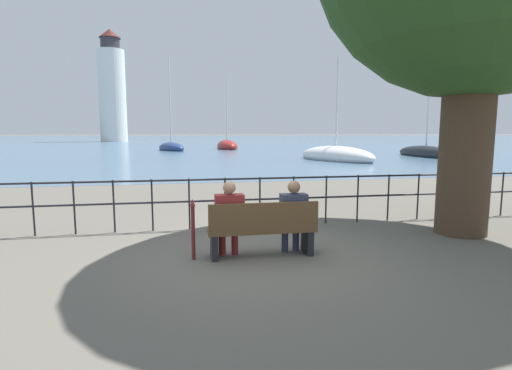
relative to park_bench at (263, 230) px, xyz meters
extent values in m
plane|color=#605B51|center=(0.00, 0.06, -0.43)|extent=(1000.00, 1000.00, 0.00)
cube|color=slate|center=(0.00, 159.63, -0.43)|extent=(600.00, 300.00, 0.01)
cylinder|color=#423323|center=(4.13, 0.74, 1.33)|extent=(0.95, 0.95, 3.52)
cube|color=brown|center=(0.00, 0.06, 0.00)|extent=(1.73, 0.45, 0.05)
cube|color=brown|center=(0.00, -0.14, 0.25)|extent=(1.73, 0.04, 0.45)
cube|color=black|center=(-0.77, 0.06, -0.23)|extent=(0.10, 0.41, 0.40)
cube|color=black|center=(0.77, 0.06, -0.23)|extent=(0.10, 0.41, 0.40)
cylinder|color=maroon|center=(-0.62, 0.22, -0.20)|extent=(0.11, 0.11, 0.45)
cylinder|color=maroon|center=(-0.42, 0.22, -0.20)|extent=(0.11, 0.11, 0.45)
cube|color=maroon|center=(-0.52, 0.13, 0.07)|extent=(0.38, 0.26, 0.14)
cube|color=maroon|center=(-0.52, 0.04, 0.30)|extent=(0.45, 0.24, 0.56)
sphere|color=#A87A5B|center=(-0.52, 0.04, 0.70)|extent=(0.20, 0.20, 0.20)
cylinder|color=#2D3347|center=(0.43, 0.22, -0.20)|extent=(0.11, 0.11, 0.45)
cylinder|color=#2D3347|center=(0.62, 0.22, -0.20)|extent=(0.11, 0.11, 0.45)
cube|color=#2D3347|center=(0.52, 0.13, 0.07)|extent=(0.36, 0.26, 0.14)
cube|color=#2D3347|center=(0.52, 0.04, 0.29)|extent=(0.42, 0.24, 0.55)
sphere|color=#846047|center=(0.52, 0.04, 0.68)|extent=(0.20, 0.20, 0.20)
cylinder|color=black|center=(-4.05, 2.08, 0.10)|extent=(0.04, 0.04, 1.05)
cylinder|color=black|center=(-3.31, 2.08, 0.10)|extent=(0.04, 0.04, 1.05)
cylinder|color=black|center=(-2.58, 2.08, 0.10)|extent=(0.04, 0.04, 1.05)
cylinder|color=black|center=(-1.84, 2.08, 0.10)|extent=(0.04, 0.04, 1.05)
cylinder|color=black|center=(-1.10, 2.08, 0.10)|extent=(0.04, 0.04, 1.05)
cylinder|color=black|center=(-0.37, 2.08, 0.10)|extent=(0.04, 0.04, 1.05)
cylinder|color=black|center=(0.37, 2.08, 0.10)|extent=(0.04, 0.04, 1.05)
cylinder|color=black|center=(1.10, 2.08, 0.10)|extent=(0.04, 0.04, 1.05)
cylinder|color=black|center=(1.84, 2.08, 0.10)|extent=(0.04, 0.04, 1.05)
cylinder|color=black|center=(2.58, 2.08, 0.10)|extent=(0.04, 0.04, 1.05)
cylinder|color=black|center=(3.31, 2.08, 0.10)|extent=(0.04, 0.04, 1.05)
cylinder|color=black|center=(4.05, 2.08, 0.10)|extent=(0.04, 0.04, 1.05)
cylinder|color=black|center=(4.78, 2.08, 0.10)|extent=(0.04, 0.04, 1.05)
cylinder|color=black|center=(5.52, 2.08, 0.10)|extent=(0.04, 0.04, 1.05)
cylinder|color=black|center=(6.25, 2.08, 0.10)|extent=(0.04, 0.04, 1.05)
cylinder|color=black|center=(0.00, 2.08, 0.59)|extent=(13.98, 0.04, 0.04)
cylinder|color=black|center=(0.00, 2.08, 0.15)|extent=(13.98, 0.04, 0.04)
cylinder|color=maroon|center=(-1.09, 0.06, -0.01)|extent=(0.06, 0.06, 0.85)
cone|color=maroon|center=(-1.09, 0.06, 0.47)|extent=(0.09, 0.09, 0.12)
ellipsoid|color=white|center=(9.67, 21.01, -0.13)|extent=(4.75, 7.76, 1.48)
cylinder|color=silver|center=(9.67, 21.01, 3.54)|extent=(0.14, 0.14, 6.46)
ellipsoid|color=black|center=(18.70, 23.86, -0.17)|extent=(1.99, 8.12, 1.30)
cylinder|color=silver|center=(18.70, 23.86, 3.38)|extent=(0.14, 0.14, 6.31)
ellipsoid|color=navy|center=(-2.31, 39.49, -0.16)|extent=(3.94, 5.70, 1.33)
cylinder|color=silver|center=(-2.31, 39.49, 5.11)|extent=(0.14, 0.14, 9.75)
ellipsoid|color=maroon|center=(4.30, 42.53, -0.11)|extent=(2.68, 6.10, 1.58)
cylinder|color=silver|center=(4.30, 42.53, 4.29)|extent=(0.14, 0.14, 7.86)
cylinder|color=white|center=(-15.78, 87.77, 9.50)|extent=(5.76, 5.76, 19.85)
cylinder|color=#2D2D33|center=(-15.78, 87.77, 20.63)|extent=(4.03, 4.03, 2.42)
cone|color=#4C1E19|center=(-15.78, 87.77, 22.81)|extent=(4.61, 4.61, 1.94)
camera|label=1|loc=(-1.25, -6.07, 1.54)|focal=28.00mm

